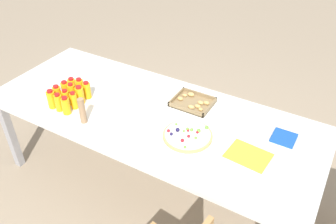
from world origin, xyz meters
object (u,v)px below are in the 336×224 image
(juice_bottle_1, at_px, (59,102))
(juice_bottle_11, at_px, (87,90))
(juice_bottle_6, at_px, (65,90))
(paper_folder, at_px, (248,155))
(juice_bottle_3, at_px, (58,95))
(snack_tray, at_px, (193,102))
(fruit_pizza, at_px, (188,135))
(juice_bottle_9, at_px, (72,86))
(party_table, at_px, (151,118))
(napkin_stack, at_px, (284,138))
(juice_bottle_8, at_px, (80,95))
(juice_bottle_7, at_px, (72,92))
(plate_stack, at_px, (148,113))
(juice_bottle_10, at_px, (80,87))
(juice_bottle_5, at_px, (74,101))
(juice_bottle_4, at_px, (66,98))
(juice_bottle_0, at_px, (52,99))
(cardboard_tube, at_px, (82,111))
(juice_bottle_2, at_px, (66,106))

(juice_bottle_1, xyz_separation_m, juice_bottle_11, (0.07, 0.23, -0.00))
(juice_bottle_6, xyz_separation_m, paper_folder, (1.43, 0.08, -0.06))
(juice_bottle_3, xyz_separation_m, snack_tray, (0.88, 0.48, -0.06))
(fruit_pizza, bearing_deg, juice_bottle_6, -177.19)
(juice_bottle_3, distance_m, juice_bottle_9, 0.15)
(party_table, xyz_separation_m, napkin_stack, (0.91, 0.19, 0.06))
(fruit_pizza, height_order, snack_tray, fruit_pizza)
(party_table, relative_size, juice_bottle_8, 16.72)
(juice_bottle_7, bearing_deg, plate_stack, 12.92)
(paper_folder, bearing_deg, juice_bottle_10, -179.89)
(juice_bottle_5, relative_size, juice_bottle_10, 0.91)
(party_table, xyz_separation_m, fruit_pizza, (0.36, -0.11, 0.07))
(party_table, distance_m, juice_bottle_4, 0.64)
(party_table, height_order, juice_bottle_9, juice_bottle_9)
(juice_bottle_8, relative_size, plate_stack, 0.83)
(juice_bottle_0, relative_size, snack_tray, 0.50)
(juice_bottle_6, bearing_deg, juice_bottle_9, 90.28)
(party_table, bearing_deg, juice_bottle_7, -164.14)
(juice_bottle_3, bearing_deg, fruit_pizza, 7.36)
(juice_bottle_11, height_order, cardboard_tube, cardboard_tube)
(juice_bottle_8, bearing_deg, cardboard_tube, -43.76)
(juice_bottle_10, relative_size, paper_folder, 0.57)
(juice_bottle_7, height_order, plate_stack, juice_bottle_7)
(snack_tray, bearing_deg, juice_bottle_1, -145.48)
(napkin_stack, bearing_deg, juice_bottle_2, -160.69)
(juice_bottle_1, bearing_deg, juice_bottle_7, 90.95)
(juice_bottle_5, bearing_deg, snack_tray, 33.26)
(juice_bottle_6, bearing_deg, juice_bottle_4, -45.22)
(juice_bottle_10, relative_size, plate_stack, 0.84)
(snack_tray, distance_m, paper_folder, 0.64)
(party_table, distance_m, juice_bottle_8, 0.55)
(juice_bottle_10, height_order, snack_tray, juice_bottle_10)
(snack_tray, height_order, paper_folder, snack_tray)
(juice_bottle_9, xyz_separation_m, plate_stack, (0.66, 0.05, -0.05))
(juice_bottle_5, distance_m, snack_tray, 0.87)
(juice_bottle_2, height_order, juice_bottle_9, juice_bottle_2)
(juice_bottle_2, relative_size, juice_bottle_10, 0.94)
(juice_bottle_8, height_order, juice_bottle_10, juice_bottle_10)
(juice_bottle_4, bearing_deg, juice_bottle_1, -91.35)
(juice_bottle_4, bearing_deg, napkin_stack, 15.84)
(juice_bottle_0, bearing_deg, paper_folder, 9.00)
(snack_tray, bearing_deg, party_table, -131.68)
(juice_bottle_10, xyz_separation_m, snack_tray, (0.80, 0.33, -0.06))
(plate_stack, relative_size, cardboard_tube, 0.92)
(juice_bottle_5, distance_m, paper_folder, 1.29)
(snack_tray, bearing_deg, cardboard_tube, -134.09)
(juice_bottle_5, height_order, snack_tray, juice_bottle_5)
(juice_bottle_7, distance_m, fruit_pizza, 0.95)
(juice_bottle_0, distance_m, juice_bottle_5, 0.16)
(juice_bottle_8, distance_m, snack_tray, 0.84)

